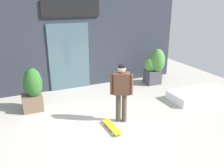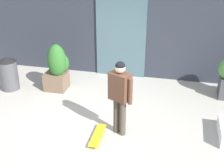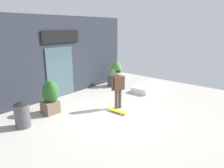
# 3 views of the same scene
# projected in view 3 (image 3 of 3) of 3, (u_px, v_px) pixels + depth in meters

# --- Properties ---
(ground_plane) EXTENTS (12.00, 12.00, 0.00)m
(ground_plane) POSITION_uv_depth(u_px,v_px,m) (111.00, 112.00, 8.02)
(ground_plane) COLOR #B2ADA3
(building_facade) EXTENTS (8.34, 0.31, 3.74)m
(building_facade) POSITION_uv_depth(u_px,v_px,m) (59.00, 57.00, 9.50)
(building_facade) COLOR #2D333D
(building_facade) RESTS_ON ground_plane
(skateboarder) EXTENTS (0.54, 0.41, 1.61)m
(skateboarder) POSITION_uv_depth(u_px,v_px,m) (118.00, 85.00, 8.14)
(skateboarder) COLOR #4C4238
(skateboarder) RESTS_ON ground_plane
(skateboard) EXTENTS (0.27, 0.83, 0.08)m
(skateboard) POSITION_uv_depth(u_px,v_px,m) (117.00, 111.00, 7.92)
(skateboard) COLOR gold
(skateboard) RESTS_ON ground_plane
(planter_box_left) EXTENTS (0.76, 0.63, 1.37)m
(planter_box_left) POSITION_uv_depth(u_px,v_px,m) (115.00, 73.00, 11.38)
(planter_box_left) COLOR #47474C
(planter_box_left) RESTS_ON ground_plane
(planter_box_right) EXTENTS (0.63, 0.63, 1.29)m
(planter_box_right) POSITION_uv_depth(u_px,v_px,m) (50.00, 96.00, 7.76)
(planter_box_right) COLOR brown
(planter_box_right) RESTS_ON ground_plane
(trash_bin) EXTENTS (0.50, 0.50, 0.92)m
(trash_bin) POSITION_uv_depth(u_px,v_px,m) (22.00, 114.00, 6.70)
(trash_bin) COLOR #4C4C51
(trash_bin) RESTS_ON ground_plane
(snow_ledge) EXTENTS (1.96, 0.90, 0.29)m
(snow_ledge) POSITION_uv_depth(u_px,v_px,m) (148.00, 87.00, 10.78)
(snow_ledge) COLOR white
(snow_ledge) RESTS_ON ground_plane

